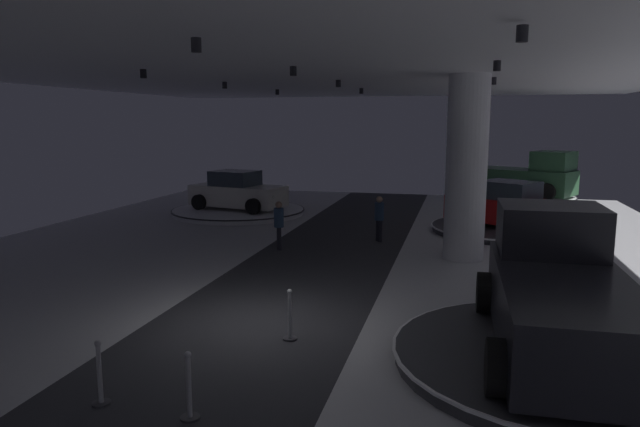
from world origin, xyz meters
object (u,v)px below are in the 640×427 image
Objects in this scene: visitor_walking_far at (279,222)px; display_platform_far_right at (503,229)px; display_platform_deep_right at (517,198)px; display_car_far_left at (238,192)px; column_right at (466,168)px; display_platform_near_right at (559,359)px; pickup_truck_near_right at (560,294)px; display_car_far_right at (505,206)px; pickup_truck_deep_right at (525,177)px; visitor_walking_near at (379,216)px; display_platform_far_left at (239,211)px.

display_platform_far_right is at bearing 33.82° from visitor_walking_far.
display_car_far_left is at bearing -151.43° from display_platform_deep_right.
display_platform_near_right is at bearing -78.20° from column_right.
pickup_truck_near_right is at bearing -43.89° from visitor_walking_far.
display_car_far_right reaches higher than visitor_walking_far.
display_platform_far_right is 8.46m from pickup_truck_deep_right.
visitor_walking_far reaches higher than display_platform_near_right.
display_platform_near_right is 1.10m from pickup_truck_near_right.
display_car_far_left is 8.26m from visitor_walking_near.
visitor_walking_near is at bearing 115.05° from display_platform_near_right.
display_car_far_left is 17.78m from pickup_truck_near_right.
display_platform_near_right is 10.54m from visitor_walking_near.
display_platform_far_left is at bearing 147.84° from visitor_walking_near.
display_car_far_right is 2.82× the size of visitor_walking_far.
display_platform_deep_right is at bearing 86.96° from pickup_truck_near_right.
display_platform_far_right is 12.35m from display_platform_near_right.
display_car_far_left is 18.05m from display_platform_near_right.
display_platform_far_left is 1.32× the size of display_car_far_left.
display_platform_far_right and display_platform_far_left have the same top height.
column_right is 5.20m from display_car_far_right.
visitor_walking_near is at bearing -117.74° from pickup_truck_deep_right.
display_platform_near_right is (11.42, -13.91, 0.02)m from display_platform_far_left.
pickup_truck_deep_right is at bearing 62.26° from visitor_walking_near.
display_platform_far_left is 1.05× the size of display_platform_deep_right.
display_platform_far_left is 14.25m from display_platform_deep_right.
pickup_truck_deep_right is (12.82, 6.68, 0.32)m from display_car_far_left.
pickup_truck_deep_right is at bearing 86.13° from pickup_truck_near_right.
display_car_far_left reaches higher than visitor_walking_far.
column_right reaches higher than display_platform_far_left.
visitor_walking_near is at bearing -116.27° from display_platform_deep_right.
display_car_far_right is 12.37m from display_platform_near_right.
display_car_far_left reaches higher than visitor_walking_near.
display_platform_far_right is at bearing 90.58° from pickup_truck_near_right.
pickup_truck_near_right is at bearing -49.96° from display_platform_far_left.
column_right is at bearing -32.35° from display_car_far_left.
pickup_truck_deep_right is at bearing 27.59° from display_platform_far_left.
pickup_truck_deep_right reaches higher than pickup_truck_near_right.
visitor_walking_far is at bearing 136.11° from pickup_truck_near_right.
display_platform_near_right is (-1.37, -20.60, -1.17)m from pickup_truck_deep_right.
display_platform_deep_right is 3.57× the size of visitor_walking_near.
display_platform_near_right is at bearing -92.98° from display_platform_deep_right.
pickup_truck_near_right is (0.10, -12.01, 0.20)m from display_car_far_right.
display_platform_far_right is 8.82m from visitor_walking_far.
column_right reaches higher than pickup_truck_deep_right.
column_right is 3.46× the size of visitor_walking_near.
visitor_walking_near is (-2.85, 1.85, -1.84)m from column_right.
pickup_truck_near_right is 10.30m from visitor_walking_far.
display_platform_far_left is 17.78m from pickup_truck_near_right.
display_car_far_right is at bearing -98.00° from display_platform_deep_right.
display_car_far_left is 14.30m from display_platform_deep_right.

